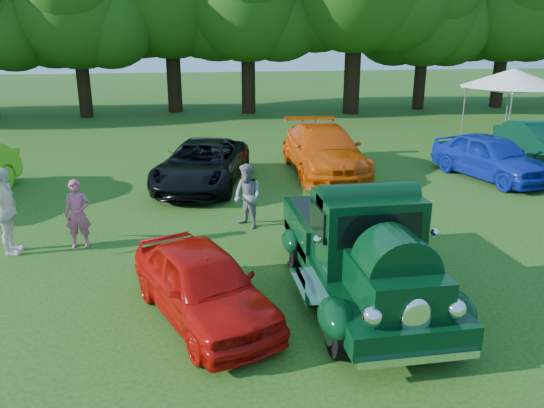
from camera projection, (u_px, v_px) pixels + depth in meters
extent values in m
plane|color=#1F4710|center=(292.00, 296.00, 9.96)|extent=(120.00, 120.00, 0.00)
cylinder|color=black|center=(338.00, 330.00, 8.04)|extent=(0.24, 0.82, 0.82)
cylinder|color=black|center=(451.00, 320.00, 8.33)|extent=(0.24, 0.82, 0.82)
cylinder|color=black|center=(295.00, 250.00, 11.02)|extent=(0.24, 0.82, 0.82)
cylinder|color=black|center=(380.00, 244.00, 11.31)|extent=(0.24, 0.82, 0.82)
cube|color=black|center=(361.00, 270.00, 9.70)|extent=(1.91, 5.01, 0.38)
cube|color=black|center=(394.00, 285.00, 8.16)|extent=(1.22, 1.61, 0.69)
cube|color=black|center=(366.00, 231.00, 9.31)|extent=(1.74, 1.28, 1.34)
cube|color=black|center=(380.00, 230.00, 8.67)|extent=(1.45, 0.07, 0.58)
cube|color=black|center=(339.00, 225.00, 11.04)|extent=(1.91, 2.28, 0.65)
cube|color=black|center=(339.00, 211.00, 10.94)|extent=(1.65, 2.00, 0.06)
ellipsoid|color=black|center=(336.00, 318.00, 7.97)|extent=(0.55, 0.95, 0.55)
ellipsoid|color=black|center=(455.00, 308.00, 8.27)|extent=(0.55, 0.95, 0.55)
ellipsoid|color=black|center=(292.00, 241.00, 10.95)|extent=(0.42, 0.80, 0.47)
ellipsoid|color=black|center=(383.00, 235.00, 11.26)|extent=(0.42, 0.80, 0.47)
ellipsoid|color=white|center=(416.00, 320.00, 7.42)|extent=(0.45, 0.14, 0.66)
sphere|color=white|center=(372.00, 316.00, 7.37)|extent=(0.31, 0.31, 0.31)
sphere|color=white|center=(456.00, 309.00, 7.56)|extent=(0.31, 0.31, 0.31)
cube|color=white|center=(418.00, 358.00, 7.42)|extent=(1.80, 0.12, 0.12)
cube|color=white|center=(324.00, 227.00, 12.25)|extent=(1.80, 0.12, 0.12)
imported|color=#B90C07|center=(203.00, 284.00, 9.04)|extent=(2.78, 4.04, 1.28)
imported|color=black|center=(202.00, 164.00, 16.94)|extent=(3.70, 5.63, 1.44)
imported|color=#DF4E07|center=(324.00, 150.00, 18.45)|extent=(2.46, 5.72, 1.64)
imported|color=#0E249E|center=(491.00, 157.00, 17.79)|extent=(2.78, 4.71, 1.50)
imported|color=black|center=(542.00, 144.00, 19.80)|extent=(2.00, 4.78, 1.54)
imported|color=#C55173|center=(78.00, 214.00, 12.04)|extent=(0.59, 0.41, 1.59)
imported|color=gray|center=(248.00, 196.00, 13.27)|extent=(0.95, 1.00, 1.63)
imported|color=silver|center=(6.00, 212.00, 11.61)|extent=(0.52, 1.17, 1.97)
cube|color=white|center=(512.00, 88.00, 23.22)|extent=(3.57, 3.57, 0.12)
cone|color=white|center=(513.00, 78.00, 23.08)|extent=(5.24, 5.24, 0.79)
cylinder|color=slate|center=(509.00, 122.00, 21.94)|extent=(0.06, 0.06, 2.36)
cylinder|color=slate|center=(463.00, 114.00, 24.26)|extent=(0.06, 0.06, 2.36)
cylinder|color=slate|center=(507.00, 111.00, 25.26)|extent=(0.06, 0.06, 2.36)
cylinder|color=black|center=(84.00, 85.00, 30.49)|extent=(0.75, 0.75, 3.73)
sphere|color=#11440E|center=(75.00, 6.00, 29.18)|extent=(6.81, 6.81, 6.81)
cylinder|color=black|center=(174.00, 76.00, 32.55)|extent=(0.87, 0.87, 4.37)
cylinder|color=black|center=(248.00, 79.00, 31.99)|extent=(0.83, 0.83, 4.16)
cylinder|color=black|center=(352.00, 73.00, 31.81)|extent=(0.97, 0.97, 4.86)
cylinder|color=black|center=(420.00, 80.00, 33.82)|extent=(0.73, 0.73, 3.66)
sphere|color=#11440E|center=(426.00, 11.00, 32.54)|extent=(6.69, 6.69, 6.69)
cylinder|color=black|center=(499.00, 77.00, 34.64)|extent=(0.79, 0.79, 3.96)
sphere|color=#11440E|center=(508.00, 3.00, 33.24)|extent=(7.25, 7.25, 7.25)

